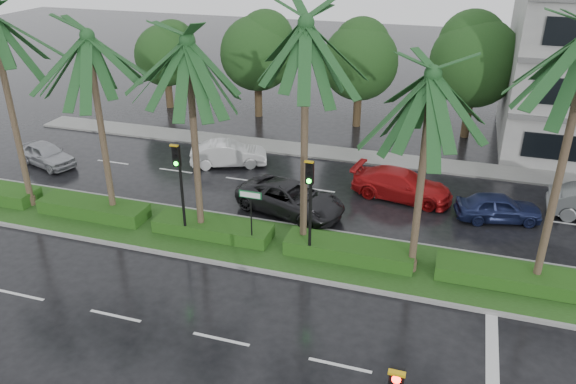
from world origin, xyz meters
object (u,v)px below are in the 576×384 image
(signal_median_left, at_px, (180,178))
(car_silver, at_px, (46,154))
(car_darkgrey, at_px, (291,198))
(car_blue, at_px, (499,207))
(car_red, at_px, (402,185))
(street_sign, at_px, (251,205))
(car_white, at_px, (229,154))

(signal_median_left, relative_size, car_silver, 1.14)
(car_darkgrey, distance_m, car_blue, 9.51)
(car_silver, relative_size, car_red, 0.77)
(signal_median_left, bearing_deg, car_darkgrey, 48.65)
(street_sign, xyz_separation_m, car_white, (-4.50, 8.14, -1.43))
(signal_median_left, bearing_deg, car_white, 100.22)
(car_darkgrey, height_order, car_blue, car_darkgrey)
(street_sign, xyz_separation_m, car_blue, (9.77, 5.92, -1.48))
(street_sign, xyz_separation_m, car_silver, (-14.25, 5.07, -1.47))
(car_blue, bearing_deg, street_sign, 107.73)
(car_white, bearing_deg, street_sign, -172.86)
(signal_median_left, distance_m, car_blue, 14.35)
(street_sign, height_order, car_blue, street_sign)
(street_sign, height_order, car_red, street_sign)
(car_white, relative_size, car_red, 0.85)
(street_sign, distance_m, car_red, 8.79)
(street_sign, distance_m, car_white, 9.41)
(signal_median_left, relative_size, street_sign, 1.68)
(car_darkgrey, distance_m, car_red, 5.69)
(car_silver, height_order, car_darkgrey, car_darkgrey)
(car_blue, bearing_deg, car_white, 67.68)
(car_red, height_order, car_blue, car_red)
(car_white, distance_m, car_blue, 14.44)
(car_red, bearing_deg, car_darkgrey, 132.16)
(signal_median_left, height_order, car_white, signal_median_left)
(signal_median_left, distance_m, car_darkgrey, 5.76)
(car_red, bearing_deg, car_silver, 104.50)
(signal_median_left, bearing_deg, street_sign, 3.47)
(street_sign, bearing_deg, car_white, 118.93)
(car_silver, relative_size, car_white, 0.91)
(car_white, bearing_deg, car_darkgrey, -152.79)
(car_white, bearing_deg, signal_median_left, 168.42)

